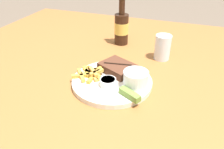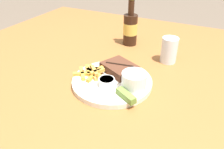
{
  "view_description": "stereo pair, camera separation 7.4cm",
  "coord_description": "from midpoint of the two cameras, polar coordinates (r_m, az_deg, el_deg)",
  "views": [
    {
      "loc": [
        0.21,
        -0.59,
        1.16
      ],
      "look_at": [
        0.0,
        0.0,
        0.78
      ],
      "focal_mm": 35.0,
      "sensor_mm": 36.0,
      "label": 1
    },
    {
      "loc": [
        0.28,
        -0.56,
        1.16
      ],
      "look_at": [
        0.0,
        0.0,
        0.78
      ],
      "focal_mm": 35.0,
      "sensor_mm": 36.0,
      "label": 2
    }
  ],
  "objects": [
    {
      "name": "dipping_sauce_cup",
      "position": [
        0.71,
        -3.83,
        -2.1
      ],
      "size": [
        0.05,
        0.05,
        0.03
      ],
      "color": "silver",
      "rests_on": "dinner_plate"
    },
    {
      "name": "fries_pile",
      "position": [
        0.78,
        -7.96,
        0.32
      ],
      "size": [
        0.13,
        0.11,
        0.02
      ],
      "color": "gold",
      "rests_on": "dinner_plate"
    },
    {
      "name": "drinking_glass",
      "position": [
        0.91,
        10.85,
        6.93
      ],
      "size": [
        0.06,
        0.06,
        0.1
      ],
      "color": "silver",
      "rests_on": "dining_table"
    },
    {
      "name": "steak_portion",
      "position": [
        0.79,
        -1.1,
        1.73
      ],
      "size": [
        0.15,
        0.14,
        0.03
      ],
      "color": "#512D1E",
      "rests_on": "dinner_plate"
    },
    {
      "name": "beer_bottle",
      "position": [
        1.04,
        0.41,
        12.2
      ],
      "size": [
        0.07,
        0.07,
        0.23
      ],
      "color": "black",
      "rests_on": "dining_table"
    },
    {
      "name": "pickle_spear",
      "position": [
        0.66,
        1.47,
        -5.33
      ],
      "size": [
        0.08,
        0.05,
        0.02
      ],
      "color": "olive",
      "rests_on": "dinner_plate"
    },
    {
      "name": "dinner_plate",
      "position": [
        0.75,
        -2.8,
        -1.96
      ],
      "size": [
        0.27,
        0.27,
        0.02
      ],
      "color": "silver",
      "rests_on": "dining_table"
    },
    {
      "name": "fork_utensil",
      "position": [
        0.75,
        -8.29,
        -1.52
      ],
      "size": [
        0.13,
        0.07,
        0.0
      ],
      "rotation": [
        0.0,
        0.0,
        6.71
      ],
      "color": "#B7B7BC",
      "rests_on": "dinner_plate"
    },
    {
      "name": "coleslaw_cup",
      "position": [
        0.69,
        3.2,
        -1.16
      ],
      "size": [
        0.08,
        0.08,
        0.06
      ],
      "color": "white",
      "rests_on": "dinner_plate"
    },
    {
      "name": "dining_table",
      "position": [
        0.79,
        -2.68,
        -5.82
      ],
      "size": [
        1.58,
        1.52,
        0.74
      ],
      "color": "#935B2D",
      "rests_on": "ground_plane"
    }
  ]
}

